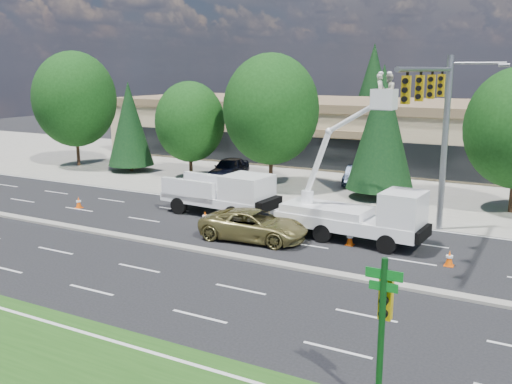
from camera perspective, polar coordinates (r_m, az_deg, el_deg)
The scene contains 24 objects.
ground at distance 27.38m, azimuth -7.30°, elevation -5.58°, with size 140.00×140.00×0.00m, color black.
concrete_apron at distance 44.63m, azimuth 7.85°, elevation 1.35°, with size 140.00×22.00×0.01m, color gray.
road_median at distance 27.36m, azimuth -7.31°, elevation -5.46°, with size 120.00×0.55×0.12m, color gray.
strip_mall at distance 53.59m, azimuth 11.76°, elevation 6.07°, with size 50.40×15.40×5.50m.
tree_front_a at distance 52.02m, azimuth -17.69°, elevation 8.83°, with size 7.10×7.10×9.86m.
tree_front_b at distance 48.02m, azimuth -12.53°, elevation 6.68°, with size 3.72×3.72×7.34m.
tree_front_c at distance 44.28m, azimuth -6.63°, elevation 6.99°, with size 5.36×5.36×7.44m.
tree_front_d at distance 40.58m, azimuth 1.53°, elevation 8.26°, with size 6.81×6.81×9.45m.
tree_front_e at distance 37.71m, azimuth 12.48°, elevation 6.32°, with size 4.39×4.39×8.65m.
tree_back_a at distance 71.47m, azimuth 0.65°, elevation 9.00°, with size 4.10×4.10×8.07m.
tree_back_b at distance 66.02m, azimuth 11.62°, elevation 9.92°, with size 5.65×5.65×11.13m.
tree_back_c at distance 63.40m, azimuth 23.84°, elevation 7.72°, with size 4.26×4.26×8.39m.
signal_mast at distance 28.70m, azimuth 17.81°, elevation 7.11°, with size 2.76×10.16×9.00m.
street_sign_pole at distance 14.36m, azimuth 12.60°, elevation -12.24°, with size 0.90×0.44×4.00m.
utility_pickup at distance 32.87m, azimuth -3.21°, elevation -0.61°, with size 6.74×2.95×2.53m.
bucket_truck at distance 28.09m, azimuth 10.34°, elevation -1.59°, with size 7.37×2.74×8.21m.
traffic_cone_a at distance 36.41m, azimuth -17.31°, elevation -1.01°, with size 0.40×0.40×0.70m.
traffic_cone_b at distance 31.44m, azimuth -5.11°, elevation -2.54°, with size 0.40×0.40×0.70m.
traffic_cone_c at distance 30.59m, azimuth -3.30°, elevation -2.93°, with size 0.40×0.40×0.70m.
traffic_cone_d at distance 27.88m, azimuth 9.37°, elevation -4.59°, with size 0.40×0.40×0.70m.
traffic_cone_e at distance 26.05m, azimuth 18.77°, elevation -6.30°, with size 0.40×0.40×0.70m.
minivan at distance 28.25m, azimuth -0.21°, elevation -3.34°, with size 2.48×5.37×1.49m, color olive.
parked_car_west at distance 44.02m, azimuth -2.73°, elevation 2.38°, with size 1.93×4.81×1.64m, color black.
parked_car_east at distance 42.35m, azimuth 10.05°, elevation 1.64°, with size 1.47×4.21×1.39m, color black.
Camera 1 is at (15.40, -21.06, 8.31)m, focal length 40.00 mm.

